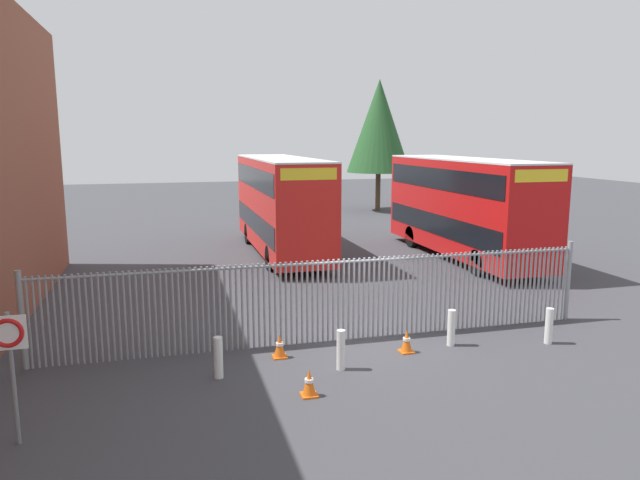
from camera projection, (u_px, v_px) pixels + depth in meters
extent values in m
plane|color=#3D3D42|center=(294.00, 273.00, 23.25)|extent=(100.00, 100.00, 0.00)
cylinder|color=gray|center=(22.00, 323.00, 13.37)|extent=(0.06, 0.06, 2.20)
cylinder|color=gray|center=(29.00, 323.00, 13.41)|extent=(0.06, 0.06, 2.20)
cylinder|color=gray|center=(36.00, 323.00, 13.45)|extent=(0.06, 0.06, 2.20)
cylinder|color=gray|center=(42.00, 322.00, 13.48)|extent=(0.06, 0.06, 2.20)
cylinder|color=gray|center=(49.00, 322.00, 13.52)|extent=(0.06, 0.06, 2.20)
cylinder|color=gray|center=(55.00, 321.00, 13.55)|extent=(0.06, 0.06, 2.20)
cylinder|color=gray|center=(62.00, 321.00, 13.59)|extent=(0.06, 0.06, 2.20)
cylinder|color=gray|center=(68.00, 320.00, 13.62)|extent=(0.06, 0.06, 2.20)
cylinder|color=gray|center=(75.00, 320.00, 13.66)|extent=(0.06, 0.06, 2.20)
cylinder|color=gray|center=(81.00, 319.00, 13.70)|extent=(0.06, 0.06, 2.20)
cylinder|color=gray|center=(87.00, 319.00, 13.73)|extent=(0.06, 0.06, 2.20)
cylinder|color=gray|center=(94.00, 318.00, 13.77)|extent=(0.06, 0.06, 2.20)
cylinder|color=gray|center=(100.00, 318.00, 13.80)|extent=(0.06, 0.06, 2.20)
cylinder|color=gray|center=(106.00, 317.00, 13.84)|extent=(0.06, 0.06, 2.20)
cylinder|color=gray|center=(113.00, 317.00, 13.87)|extent=(0.06, 0.06, 2.20)
cylinder|color=gray|center=(119.00, 316.00, 13.91)|extent=(0.06, 0.06, 2.20)
cylinder|color=gray|center=(125.00, 316.00, 13.95)|extent=(0.06, 0.06, 2.20)
cylinder|color=gray|center=(131.00, 315.00, 13.98)|extent=(0.06, 0.06, 2.20)
cylinder|color=gray|center=(137.00, 315.00, 14.02)|extent=(0.06, 0.06, 2.20)
cylinder|color=gray|center=(143.00, 315.00, 14.05)|extent=(0.06, 0.06, 2.20)
cylinder|color=gray|center=(149.00, 314.00, 14.09)|extent=(0.06, 0.06, 2.20)
cylinder|color=gray|center=(155.00, 314.00, 14.12)|extent=(0.06, 0.06, 2.20)
cylinder|color=gray|center=(161.00, 313.00, 14.16)|extent=(0.06, 0.06, 2.20)
cylinder|color=gray|center=(167.00, 313.00, 14.20)|extent=(0.06, 0.06, 2.20)
cylinder|color=gray|center=(173.00, 312.00, 14.23)|extent=(0.06, 0.06, 2.20)
cylinder|color=gray|center=(179.00, 312.00, 14.27)|extent=(0.06, 0.06, 2.20)
cylinder|color=gray|center=(185.00, 311.00, 14.30)|extent=(0.06, 0.06, 2.20)
cylinder|color=gray|center=(191.00, 311.00, 14.34)|extent=(0.06, 0.06, 2.20)
cylinder|color=gray|center=(197.00, 311.00, 14.37)|extent=(0.06, 0.06, 2.20)
cylinder|color=gray|center=(203.00, 310.00, 14.41)|extent=(0.06, 0.06, 2.20)
cylinder|color=gray|center=(208.00, 310.00, 14.45)|extent=(0.06, 0.06, 2.20)
cylinder|color=gray|center=(214.00, 309.00, 14.48)|extent=(0.06, 0.06, 2.20)
cylinder|color=gray|center=(220.00, 309.00, 14.52)|extent=(0.06, 0.06, 2.20)
cylinder|color=gray|center=(225.00, 308.00, 14.55)|extent=(0.06, 0.06, 2.20)
cylinder|color=gray|center=(231.00, 308.00, 14.59)|extent=(0.06, 0.06, 2.20)
cylinder|color=gray|center=(237.00, 308.00, 14.62)|extent=(0.06, 0.06, 2.20)
cylinder|color=gray|center=(242.00, 307.00, 14.66)|extent=(0.06, 0.06, 2.20)
cylinder|color=gray|center=(248.00, 307.00, 14.70)|extent=(0.06, 0.06, 2.20)
cylinder|color=gray|center=(253.00, 306.00, 14.73)|extent=(0.06, 0.06, 2.20)
cylinder|color=gray|center=(259.00, 306.00, 14.77)|extent=(0.06, 0.06, 2.20)
cylinder|color=gray|center=(264.00, 306.00, 14.80)|extent=(0.06, 0.06, 2.20)
cylinder|color=gray|center=(270.00, 305.00, 14.84)|extent=(0.06, 0.06, 2.20)
cylinder|color=gray|center=(275.00, 305.00, 14.87)|extent=(0.06, 0.06, 2.20)
cylinder|color=gray|center=(281.00, 304.00, 14.91)|extent=(0.06, 0.06, 2.20)
cylinder|color=gray|center=(286.00, 304.00, 14.95)|extent=(0.06, 0.06, 2.20)
cylinder|color=gray|center=(291.00, 304.00, 14.98)|extent=(0.06, 0.06, 2.20)
cylinder|color=gray|center=(297.00, 303.00, 15.02)|extent=(0.06, 0.06, 2.20)
cylinder|color=gray|center=(302.00, 303.00, 15.05)|extent=(0.06, 0.06, 2.20)
cylinder|color=gray|center=(307.00, 302.00, 15.09)|extent=(0.06, 0.06, 2.20)
cylinder|color=gray|center=(313.00, 302.00, 15.12)|extent=(0.06, 0.06, 2.20)
cylinder|color=gray|center=(318.00, 302.00, 15.16)|extent=(0.06, 0.06, 2.20)
cylinder|color=gray|center=(323.00, 301.00, 15.20)|extent=(0.06, 0.06, 2.20)
cylinder|color=gray|center=(328.00, 301.00, 15.23)|extent=(0.06, 0.06, 2.20)
cylinder|color=gray|center=(333.00, 300.00, 15.27)|extent=(0.06, 0.06, 2.20)
cylinder|color=gray|center=(338.00, 300.00, 15.30)|extent=(0.06, 0.06, 2.20)
cylinder|color=gray|center=(344.00, 300.00, 15.34)|extent=(0.06, 0.06, 2.20)
cylinder|color=gray|center=(349.00, 299.00, 15.37)|extent=(0.06, 0.06, 2.20)
cylinder|color=gray|center=(354.00, 299.00, 15.41)|extent=(0.06, 0.06, 2.20)
cylinder|color=gray|center=(359.00, 299.00, 15.45)|extent=(0.06, 0.06, 2.20)
cylinder|color=gray|center=(364.00, 298.00, 15.48)|extent=(0.06, 0.06, 2.20)
cylinder|color=gray|center=(369.00, 298.00, 15.52)|extent=(0.06, 0.06, 2.20)
cylinder|color=gray|center=(374.00, 297.00, 15.55)|extent=(0.06, 0.06, 2.20)
cylinder|color=gray|center=(379.00, 297.00, 15.59)|extent=(0.06, 0.06, 2.20)
cylinder|color=gray|center=(384.00, 297.00, 15.62)|extent=(0.06, 0.06, 2.20)
cylinder|color=gray|center=(388.00, 296.00, 15.66)|extent=(0.06, 0.06, 2.20)
cylinder|color=gray|center=(393.00, 296.00, 15.70)|extent=(0.06, 0.06, 2.20)
cylinder|color=gray|center=(398.00, 296.00, 15.73)|extent=(0.06, 0.06, 2.20)
cylinder|color=gray|center=(403.00, 295.00, 15.77)|extent=(0.06, 0.06, 2.20)
cylinder|color=gray|center=(408.00, 295.00, 15.80)|extent=(0.06, 0.06, 2.20)
cylinder|color=gray|center=(413.00, 295.00, 15.84)|extent=(0.06, 0.06, 2.20)
cylinder|color=gray|center=(417.00, 294.00, 15.87)|extent=(0.06, 0.06, 2.20)
cylinder|color=gray|center=(422.00, 294.00, 15.91)|extent=(0.06, 0.06, 2.20)
cylinder|color=gray|center=(427.00, 294.00, 15.95)|extent=(0.06, 0.06, 2.20)
cylinder|color=gray|center=(432.00, 293.00, 15.98)|extent=(0.06, 0.06, 2.20)
cylinder|color=gray|center=(436.00, 293.00, 16.02)|extent=(0.06, 0.06, 2.20)
cylinder|color=gray|center=(441.00, 292.00, 16.05)|extent=(0.06, 0.06, 2.20)
cylinder|color=gray|center=(446.00, 292.00, 16.09)|extent=(0.06, 0.06, 2.20)
cylinder|color=gray|center=(450.00, 292.00, 16.12)|extent=(0.06, 0.06, 2.20)
cylinder|color=gray|center=(455.00, 291.00, 16.16)|extent=(0.06, 0.06, 2.20)
cylinder|color=gray|center=(459.00, 291.00, 16.20)|extent=(0.06, 0.06, 2.20)
cylinder|color=gray|center=(464.00, 291.00, 16.23)|extent=(0.06, 0.06, 2.20)
cylinder|color=gray|center=(468.00, 290.00, 16.27)|extent=(0.06, 0.06, 2.20)
cylinder|color=gray|center=(473.00, 290.00, 16.30)|extent=(0.06, 0.06, 2.20)
cylinder|color=gray|center=(477.00, 290.00, 16.34)|extent=(0.06, 0.06, 2.20)
cylinder|color=gray|center=(482.00, 289.00, 16.37)|extent=(0.06, 0.06, 2.20)
cylinder|color=gray|center=(486.00, 289.00, 16.41)|extent=(0.06, 0.06, 2.20)
cylinder|color=gray|center=(491.00, 289.00, 16.45)|extent=(0.06, 0.06, 2.20)
cylinder|color=gray|center=(495.00, 288.00, 16.48)|extent=(0.06, 0.06, 2.20)
cylinder|color=gray|center=(500.00, 288.00, 16.52)|extent=(0.06, 0.06, 2.20)
cylinder|color=gray|center=(504.00, 288.00, 16.55)|extent=(0.06, 0.06, 2.20)
cylinder|color=gray|center=(508.00, 288.00, 16.59)|extent=(0.06, 0.06, 2.20)
cylinder|color=gray|center=(513.00, 287.00, 16.62)|extent=(0.06, 0.06, 2.20)
cylinder|color=gray|center=(517.00, 287.00, 16.66)|extent=(0.06, 0.06, 2.20)
cylinder|color=gray|center=(521.00, 287.00, 16.70)|extent=(0.06, 0.06, 2.20)
cylinder|color=gray|center=(526.00, 286.00, 16.73)|extent=(0.06, 0.06, 2.20)
cylinder|color=gray|center=(530.00, 286.00, 16.77)|extent=(0.06, 0.06, 2.20)
cylinder|color=gray|center=(534.00, 286.00, 16.80)|extent=(0.06, 0.06, 2.20)
cylinder|color=gray|center=(538.00, 285.00, 16.84)|extent=(0.06, 0.06, 2.20)
cylinder|color=gray|center=(543.00, 285.00, 16.87)|extent=(0.06, 0.06, 2.20)
cylinder|color=gray|center=(547.00, 285.00, 16.91)|extent=(0.06, 0.06, 2.20)
cylinder|color=gray|center=(551.00, 284.00, 16.95)|extent=(0.06, 0.06, 2.20)
cylinder|color=gray|center=(555.00, 284.00, 16.98)|extent=(0.06, 0.06, 2.20)
cylinder|color=gray|center=(559.00, 284.00, 17.02)|extent=(0.06, 0.06, 2.20)
cylinder|color=gray|center=(564.00, 283.00, 17.05)|extent=(0.06, 0.06, 2.20)
cylinder|color=gray|center=(568.00, 283.00, 17.09)|extent=(0.06, 0.06, 2.20)
cylinder|color=gray|center=(328.00, 263.00, 15.05)|extent=(14.62, 0.07, 0.07)
cylinder|color=gray|center=(22.00, 320.00, 13.36)|extent=(0.14, 0.14, 2.35)
cylinder|color=gray|center=(568.00, 281.00, 17.08)|extent=(0.14, 0.14, 2.35)
cube|color=red|center=(463.00, 206.00, 25.76)|extent=(2.50, 10.80, 4.00)
cube|color=black|center=(463.00, 223.00, 25.89)|extent=(2.54, 10.37, 0.90)
cube|color=black|center=(465.00, 178.00, 25.55)|extent=(2.54, 10.37, 0.90)
cube|color=yellow|center=(541.00, 176.00, 20.38)|extent=(2.12, 0.12, 0.44)
cube|color=silver|center=(465.00, 159.00, 25.40)|extent=(2.50, 10.80, 0.08)
cylinder|color=black|center=(478.00, 263.00, 22.61)|extent=(0.30, 1.04, 1.04)
cylinder|color=black|center=(528.00, 260.00, 23.17)|extent=(0.30, 1.04, 1.04)
cylinder|color=black|center=(412.00, 237.00, 28.62)|extent=(0.30, 1.04, 1.04)
cylinder|color=black|center=(453.00, 235.00, 29.18)|extent=(0.30, 1.04, 1.04)
cube|color=red|center=(281.00, 203.00, 26.68)|extent=(2.50, 10.80, 4.00)
cube|color=black|center=(281.00, 220.00, 26.82)|extent=(2.54, 10.37, 0.90)
cube|color=black|center=(280.00, 177.00, 26.48)|extent=(2.54, 10.37, 0.90)
cube|color=yellow|center=(309.00, 174.00, 21.31)|extent=(2.12, 0.12, 0.44)
cube|color=silver|center=(280.00, 159.00, 26.33)|extent=(2.50, 10.80, 0.08)
cylinder|color=black|center=(271.00, 258.00, 23.54)|extent=(0.30, 1.04, 1.04)
cylinder|color=black|center=(323.00, 255.00, 24.09)|extent=(0.30, 1.04, 1.04)
cylinder|color=black|center=(249.00, 233.00, 29.55)|extent=(0.30, 1.04, 1.04)
cylinder|color=black|center=(291.00, 232.00, 30.11)|extent=(0.30, 1.04, 1.04)
cylinder|color=silver|center=(218.00, 357.00, 12.99)|extent=(0.20, 0.20, 0.95)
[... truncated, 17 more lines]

